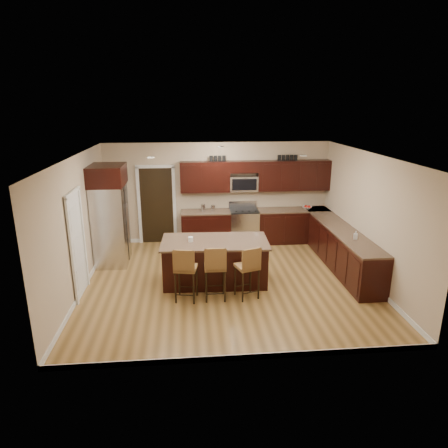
{
  "coord_description": "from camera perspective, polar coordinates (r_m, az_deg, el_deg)",
  "views": [
    {
      "loc": [
        -0.8,
        -7.8,
        3.68
      ],
      "look_at": [
        -0.05,
        0.4,
        1.18
      ],
      "focal_mm": 32.0,
      "sensor_mm": 36.0,
      "label": 1
    }
  ],
  "objects": [
    {
      "name": "stool_right",
      "position": [
        7.72,
        3.53,
        -6.1
      ],
      "size": [
        0.51,
        0.51,
        1.07
      ],
      "rotation": [
        0.0,
        0.0,
        0.32
      ],
      "color": "olive",
      "rests_on": "floor"
    },
    {
      "name": "wall_left",
      "position": [
        8.44,
        -20.13,
        -0.19
      ],
      "size": [
        0.0,
        5.5,
        5.5
      ],
      "primitive_type": "plane",
      "rotation": [
        1.57,
        0.0,
        1.57
      ],
      "color": "#C2AC8C",
      "rests_on": "floor"
    },
    {
      "name": "pantry_door",
      "position": [
        8.25,
        -20.27,
        -2.99
      ],
      "size": [
        0.03,
        0.8,
        2.04
      ],
      "primitive_type": "cube",
      "color": "white",
      "rests_on": "floor"
    },
    {
      "name": "stool_mid",
      "position": [
        7.64,
        -1.26,
        -6.14
      ],
      "size": [
        0.42,
        0.42,
        1.11
      ],
      "rotation": [
        0.0,
        0.0,
        -0.02
      ],
      "color": "olive",
      "rests_on": "floor"
    },
    {
      "name": "ceiling",
      "position": [
        7.9,
        0.62,
        9.78
      ],
      "size": [
        6.0,
        6.0,
        0.0
      ],
      "primitive_type": "plane",
      "rotation": [
        3.14,
        0.0,
        0.0
      ],
      "color": "silver",
      "rests_on": "wall_back"
    },
    {
      "name": "floor",
      "position": [
        8.66,
        0.56,
        -8.23
      ],
      "size": [
        6.0,
        6.0,
        0.0
      ],
      "primitive_type": "plane",
      "color": "olive",
      "rests_on": "ground"
    },
    {
      "name": "upper_cabinets",
      "position": [
        10.71,
        4.78,
        6.96
      ],
      "size": [
        4.0,
        0.33,
        0.8
      ],
      "color": "black",
      "rests_on": "wall_back"
    },
    {
      "name": "floor_mat",
      "position": [
        9.76,
        0.44,
        -5.2
      ],
      "size": [
        1.07,
        0.83,
        0.01
      ],
      "primitive_type": "cube",
      "rotation": [
        0.0,
        0.0,
        -0.22
      ],
      "color": "brown",
      "rests_on": "floor"
    },
    {
      "name": "wall_right",
      "position": [
        8.99,
        19.99,
        0.84
      ],
      "size": [
        0.0,
        5.5,
        5.5
      ],
      "primitive_type": "plane",
      "rotation": [
        1.57,
        0.0,
        -1.57
      ],
      "color": "#C2AC8C",
      "rests_on": "floor"
    },
    {
      "name": "island",
      "position": [
        8.52,
        -1.31,
        -5.52
      ],
      "size": [
        2.27,
        1.25,
        0.92
      ],
      "rotation": [
        0.0,
        0.0,
        -0.04
      ],
      "color": "black",
      "rests_on": "floor"
    },
    {
      "name": "fruit_bowl",
      "position": [
        11.09,
        11.79,
        2.3
      ],
      "size": [
        0.34,
        0.34,
        0.06
      ],
      "primitive_type": "imported",
      "rotation": [
        0.0,
        0.0,
        -0.4
      ],
      "color": "silver",
      "rests_on": "base_cabinets"
    },
    {
      "name": "canister_tall",
      "position": [
        10.6,
        -3.0,
        2.33
      ],
      "size": [
        0.12,
        0.12,
        0.19
      ],
      "primitive_type": "cylinder",
      "color": "silver",
      "rests_on": "base_cabinets"
    },
    {
      "name": "letter_decor",
      "position": [
        10.62,
        4.07,
        9.37
      ],
      "size": [
        2.2,
        0.03,
        0.15
      ],
      "primitive_type": null,
      "color": "black",
      "rests_on": "upper_cabinets"
    },
    {
      "name": "doorway",
      "position": [
        10.9,
        -9.56,
        2.6
      ],
      "size": [
        0.85,
        0.03,
        2.06
      ],
      "primitive_type": "cube",
      "color": "black",
      "rests_on": "floor"
    },
    {
      "name": "base_cabinets",
      "position": [
        10.16,
        10.47,
        -1.86
      ],
      "size": [
        4.02,
        3.96,
        0.92
      ],
      "color": "black",
      "rests_on": "floor"
    },
    {
      "name": "stool_left",
      "position": [
        7.63,
        -5.58,
        -6.32
      ],
      "size": [
        0.48,
        0.48,
        1.09
      ],
      "rotation": [
        0.0,
        0.0,
        -0.19
      ],
      "color": "olive",
      "rests_on": "floor"
    },
    {
      "name": "wall_back",
      "position": [
        10.84,
        -0.89,
        4.49
      ],
      "size": [
        6.0,
        0.0,
        6.0
      ],
      "primitive_type": "plane",
      "rotation": [
        1.57,
        0.0,
        0.0
      ],
      "color": "#C2AC8C",
      "rests_on": "floor"
    },
    {
      "name": "canister_short",
      "position": [
        10.62,
        -1.59,
        2.29
      ],
      "size": [
        0.11,
        0.11,
        0.16
      ],
      "primitive_type": "cylinder",
      "color": "silver",
      "rests_on": "base_cabinets"
    },
    {
      "name": "range",
      "position": [
        10.85,
        2.84,
        -0.32
      ],
      "size": [
        0.76,
        0.64,
        1.11
      ],
      "color": "silver",
      "rests_on": "floor"
    },
    {
      "name": "island_jar",
      "position": [
        8.31,
        -4.78,
        -2.18
      ],
      "size": [
        0.1,
        0.1,
        0.1
      ],
      "primitive_type": "cylinder",
      "color": "white",
      "rests_on": "island"
    },
    {
      "name": "refrigerator",
      "position": [
        9.63,
        -15.95,
        1.33
      ],
      "size": [
        0.79,
        1.0,
        2.35
      ],
      "color": "silver",
      "rests_on": "floor"
    },
    {
      "name": "microwave",
      "position": [
        10.71,
        2.81,
        5.8
      ],
      "size": [
        0.76,
        0.31,
        0.4
      ],
      "primitive_type": "cube",
      "color": "silver",
      "rests_on": "upper_cabinets"
    },
    {
      "name": "soap_bottle",
      "position": [
        8.87,
        18.29,
        -1.52
      ],
      "size": [
        0.1,
        0.1,
        0.17
      ],
      "primitive_type": "imported",
      "rotation": [
        0.0,
        0.0,
        -0.38
      ],
      "color": "#B2B2B2",
      "rests_on": "base_cabinets"
    }
  ]
}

